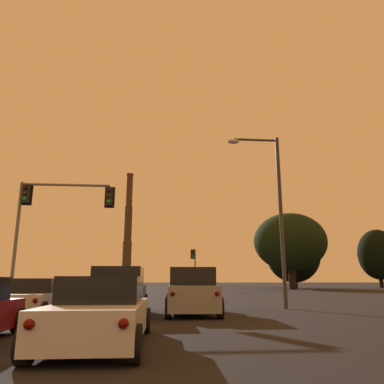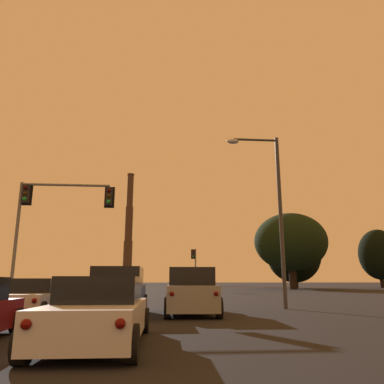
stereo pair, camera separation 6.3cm
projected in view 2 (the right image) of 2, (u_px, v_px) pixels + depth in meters
name	position (u px, v px, depth m)	size (l,w,h in m)	color
sedan_center_lane_second	(100.00, 312.00, 8.11)	(2.06, 4.73, 1.43)	silver
suv_right_lane_front	(191.00, 292.00, 15.50)	(2.28, 4.97, 1.86)	gray
sedan_left_lane_front	(35.00, 298.00, 14.89)	(1.98, 4.71, 1.43)	silver
suv_center_lane_front	(118.00, 292.00, 14.60)	(2.16, 4.93, 1.86)	navy
traffic_light_far_right	(194.00, 263.00, 49.20)	(0.78, 0.50, 5.46)	slate
traffic_light_overhead_left	(50.00, 211.00, 21.04)	(5.41, 0.50, 6.79)	slate
street_lamp	(272.00, 201.00, 19.36)	(2.81, 0.36, 8.85)	#38383A
smokestack	(128.00, 239.00, 154.80)	(5.77, 5.77, 46.25)	#3C2B22
treeline_left_mid	(291.00, 242.00, 60.12)	(11.67, 10.51, 12.06)	black
treeline_far_left	(294.00, 255.00, 67.31)	(9.62, 8.65, 10.71)	black
treeline_right_mid	(379.00, 254.00, 72.20)	(7.65, 6.89, 11.12)	black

